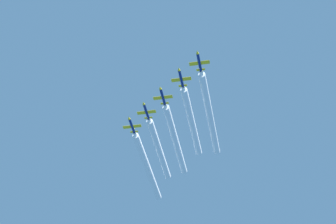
{
  "coord_description": "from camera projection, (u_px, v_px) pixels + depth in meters",
  "views": [
    {
      "loc": [
        -37.72,
        198.24,
        2.46
      ],
      "look_at": [
        0.12,
        -12.09,
        175.46
      ],
      "focal_mm": 61.4,
      "sensor_mm": 36.0,
      "label": 1
    }
  ],
  "objects": [
    {
      "name": "jet_second_echelon",
      "position": [
        181.0,
        78.0,
        258.41
      ],
      "size": [
        9.08,
        13.23,
        3.18
      ],
      "color": "navy"
    },
    {
      "name": "jet_lead",
      "position": [
        199.0,
        61.0,
        251.44
      ],
      "size": [
        9.08,
        13.23,
        3.18
      ],
      "color": "navy"
    },
    {
      "name": "jet_fifth_echelon",
      "position": [
        132.0,
        125.0,
        279.26
      ],
      "size": [
        9.08,
        13.23,
        3.18
      ],
      "color": "navy"
    },
    {
      "name": "smoke_trail_second_echelon",
      "position": [
        192.0,
        122.0,
        283.55
      ],
      "size": [
        3.34,
        53.76,
        3.34
      ],
      "color": "white"
    },
    {
      "name": "jet_fourth_echelon",
      "position": [
        146.0,
        111.0,
        272.11
      ],
      "size": [
        9.08,
        13.23,
        3.18
      ],
      "color": "navy"
    },
    {
      "name": "smoke_trail_third_echelon",
      "position": [
        175.0,
        140.0,
        292.62
      ],
      "size": [
        3.34,
        58.43,
        3.34
      ],
      "color": "white"
    },
    {
      "name": "smoke_trail_fifth_echelon",
      "position": [
        147.0,
        167.0,
        308.0
      ],
      "size": [
        3.34,
        63.19,
        3.34
      ],
      "color": "white"
    },
    {
      "name": "jet_third_echelon",
      "position": [
        163.0,
        96.0,
        265.7
      ],
      "size": [
        9.08,
        13.23,
        3.18
      ],
      "color": "navy"
    },
    {
      "name": "smoke_trail_lead",
      "position": [
        210.0,
        115.0,
        280.48
      ],
      "size": [
        3.34,
        63.97,
        3.34
      ],
      "color": "white"
    },
    {
      "name": "smoke_trail_fourth_echelon",
      "position": [
        159.0,
        150.0,
        296.7
      ],
      "size": [
        3.34,
        52.31,
        3.34
      ],
      "color": "white"
    }
  ]
}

